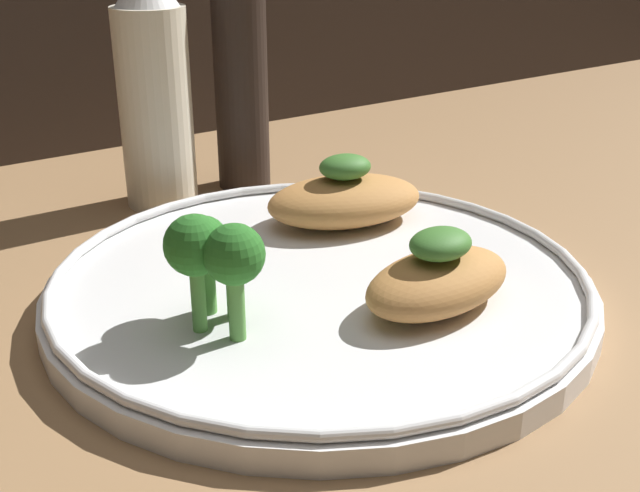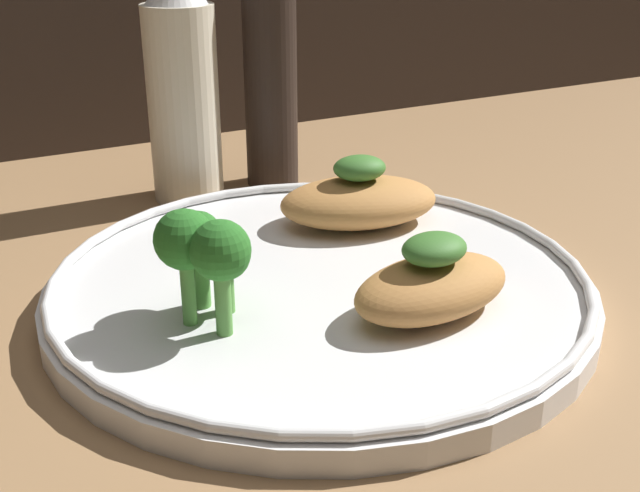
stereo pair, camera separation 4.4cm
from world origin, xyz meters
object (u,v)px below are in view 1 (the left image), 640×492
(plate, at_px, (320,285))
(sauce_bottle, at_px, (154,92))
(pepper_grinder, at_px, (241,70))
(broccoli_bunch, at_px, (216,254))

(plate, xyz_separation_m, sauce_bottle, (-0.01, 0.20, 0.07))
(plate, height_order, pepper_grinder, pepper_grinder)
(broccoli_bunch, distance_m, pepper_grinder, 0.26)
(plate, xyz_separation_m, broccoli_bunch, (-0.07, -0.02, 0.04))
(sauce_bottle, relative_size, pepper_grinder, 0.88)
(sauce_bottle, height_order, pepper_grinder, pepper_grinder)
(plate, relative_size, pepper_grinder, 1.56)
(sauce_bottle, bearing_deg, broccoli_bunch, -106.17)
(broccoli_bunch, relative_size, sauce_bottle, 0.35)
(plate, relative_size, broccoli_bunch, 5.01)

